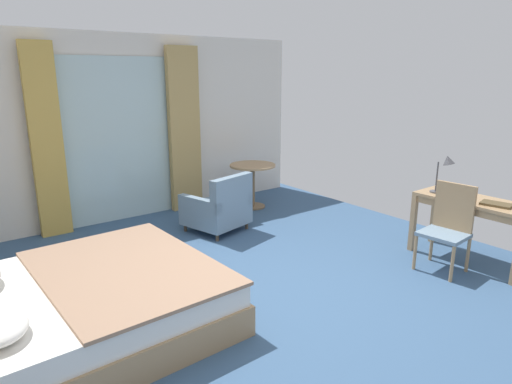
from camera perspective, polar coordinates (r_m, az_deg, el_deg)
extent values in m
cube|color=#38567A|center=(4.52, 1.68, -13.63)|extent=(6.11, 7.04, 0.10)
cube|color=silver|center=(6.86, -15.80, 7.84)|extent=(5.71, 0.12, 2.65)
cube|color=silver|center=(6.73, -16.97, 6.27)|extent=(1.54, 0.02, 2.33)
cube|color=tan|center=(6.35, -25.10, 5.76)|extent=(0.39, 0.10, 2.49)
cube|color=tan|center=(7.04, -9.11, 7.76)|extent=(0.50, 0.10, 2.49)
cube|color=tan|center=(4.15, -20.29, -14.53)|extent=(2.10, 1.94, 0.27)
cube|color=white|center=(4.05, -20.59, -11.70)|extent=(2.04, 1.88, 0.19)
cube|color=#99755B|center=(4.10, -16.22, -9.24)|extent=(1.41, 1.90, 0.03)
cube|color=tan|center=(5.58, 26.11, -1.03)|extent=(0.54, 1.26, 0.04)
cube|color=tan|center=(5.59, 26.04, -1.60)|extent=(0.50, 1.20, 0.08)
cube|color=tan|center=(6.13, 21.71, -2.78)|extent=(0.06, 0.06, 0.70)
cube|color=tan|center=(5.75, 19.36, -3.71)|extent=(0.06, 0.06, 0.70)
cube|color=gray|center=(5.26, 22.76, -5.03)|extent=(0.45, 0.49, 0.04)
cube|color=tan|center=(5.34, 23.93, -1.70)|extent=(0.07, 0.43, 0.52)
cylinder|color=tan|center=(5.26, 19.59, -7.25)|extent=(0.04, 0.04, 0.40)
cylinder|color=tan|center=(5.10, 23.70, -8.39)|extent=(0.04, 0.04, 0.40)
cylinder|color=tan|center=(5.58, 21.45, -6.18)|extent=(0.04, 0.04, 0.40)
cylinder|color=tan|center=(5.42, 25.36, -7.20)|extent=(0.04, 0.04, 0.40)
cylinder|color=#4C4C51|center=(5.70, 21.85, 0.04)|extent=(0.13, 0.13, 0.02)
cylinder|color=#4C4C51|center=(5.66, 22.03, 1.84)|extent=(0.02, 0.02, 0.35)
cone|color=#4C4C51|center=(5.61, 23.26, 3.77)|extent=(0.15, 0.15, 0.15)
cube|color=brown|center=(5.42, 28.27, -1.38)|extent=(0.25, 0.33, 0.02)
cube|color=gray|center=(6.18, -5.12, -2.80)|extent=(0.87, 0.87, 0.26)
cube|color=gray|center=(5.88, -3.08, -0.10)|extent=(0.72, 0.29, 0.44)
cube|color=gray|center=(6.33, -3.25, -0.32)|extent=(0.27, 0.72, 0.16)
cube|color=gray|center=(5.90, -7.22, -1.55)|extent=(0.27, 0.72, 0.16)
cylinder|color=#4C3D2D|center=(6.63, -5.19, -3.18)|extent=(0.04, 0.04, 0.10)
cylinder|color=#4C3D2D|center=(6.24, -8.97, -4.50)|extent=(0.04, 0.04, 0.10)
cylinder|color=#4C3D2D|center=(6.26, -1.21, -4.25)|extent=(0.04, 0.04, 0.10)
cylinder|color=#4C3D2D|center=(5.84, -4.95, -5.75)|extent=(0.04, 0.04, 0.10)
cylinder|color=tan|center=(7.09, -0.43, 3.40)|extent=(0.73, 0.73, 0.03)
cylinder|color=brown|center=(7.17, -0.43, 0.66)|extent=(0.07, 0.07, 0.67)
cylinder|color=brown|center=(7.26, -0.42, -1.81)|extent=(0.40, 0.40, 0.02)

